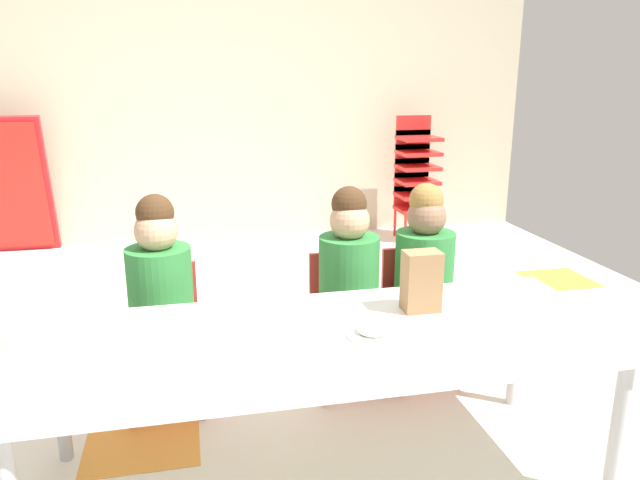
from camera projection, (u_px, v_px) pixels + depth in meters
name	position (u px, v px, depth m)	size (l,w,h in m)	color
ground_plane	(248.00, 376.00, 2.86)	(5.49, 5.15, 0.02)	silver
back_wall	(211.00, 95.00, 4.97)	(5.49, 0.10, 2.41)	beige
craft_table	(324.00, 345.00, 1.99)	(1.97, 0.75, 0.55)	white
seated_child_near_camera	(160.00, 284.00, 2.43)	(0.32, 0.32, 0.92)	red
seated_child_middle_seat	(348.00, 271.00, 2.60)	(0.32, 0.31, 0.92)	red
seated_child_far_right	(424.00, 266.00, 2.67)	(0.32, 0.32, 0.92)	red
kid_chair_red_stack	(416.00, 172.00, 5.10)	(0.32, 0.30, 1.04)	red
paper_bag_brown	(421.00, 281.00, 2.15)	(0.13, 0.09, 0.22)	#9E754C
paper_plate_near_edge	(373.00, 334.00, 1.97)	(0.18, 0.18, 0.01)	white
donut_powdered_on_plate	(373.00, 328.00, 1.96)	(0.11, 0.11, 0.03)	white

